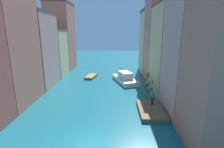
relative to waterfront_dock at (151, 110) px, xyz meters
The scene contains 18 objects.
ground_plane 18.69m from the waterfront_dock, 120.20° to the left, with size 154.00×154.00×0.00m, color #196070.
building_left_1 27.14m from the waterfront_dock, behind, with size 7.81×10.48×21.18m.
building_left_2 29.81m from the waterfront_dock, 150.71° to the left, with size 7.81×10.53×17.54m.
building_left_3 35.23m from the waterfront_dock, 136.07° to the left, with size 7.81×8.75×13.74m.
building_left_4 43.71m from the waterfront_dock, 126.10° to the left, with size 7.81×10.83×22.58m.
building_right_1 12.16m from the waterfront_dock, ahead, with size 7.81×8.78×21.62m.
building_right_2 14.96m from the waterfront_dock, 59.13° to the left, with size 7.81×10.85×18.62m.
building_right_3 23.96m from the waterfront_dock, 73.43° to the left, with size 7.81×9.56×21.74m.
building_right_4 32.18m from the waterfront_dock, 78.49° to the left, with size 7.81×9.29×19.69m.
waterfront_dock is the anchor object (origin of this frame).
person_on_dock 1.78m from the waterfront_dock, 71.99° to the left, with size 0.36×0.36×1.56m.
mooring_pole_0 6.19m from the waterfront_dock, 77.77° to the left, with size 0.27×0.27×4.91m.
mooring_pole_1 8.77m from the waterfront_dock, 82.89° to the left, with size 0.28×0.28×4.79m.
mooring_pole_2 12.34m from the waterfront_dock, 82.78° to the left, with size 0.28×0.28×5.09m.
mooring_pole_3 13.55m from the waterfront_dock, 84.26° to the left, with size 0.26×0.26×4.60m.
vaporetto_white 17.41m from the waterfront_dock, 101.21° to the left, with size 6.90×10.61×2.76m.
gondola_black 28.54m from the waterfront_dock, 98.80° to the left, with size 2.14×10.57×0.37m.
motorboat_0 25.02m from the waterfront_dock, 121.37° to the left, with size 3.30×5.57×0.63m.
Camera 1 is at (3.52, -17.54, 12.92)m, focal length 27.17 mm.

